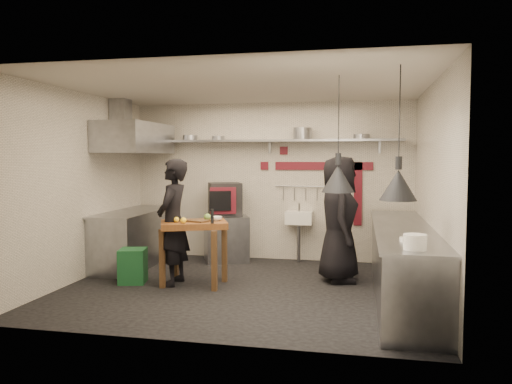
% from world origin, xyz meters
% --- Properties ---
extents(floor, '(5.00, 5.00, 0.00)m').
position_xyz_m(floor, '(0.00, 0.00, 0.00)').
color(floor, black).
rests_on(floor, ground).
extents(ceiling, '(5.00, 5.00, 0.00)m').
position_xyz_m(ceiling, '(0.00, 0.00, 2.80)').
color(ceiling, beige).
rests_on(ceiling, floor).
extents(wall_back, '(5.00, 0.04, 2.80)m').
position_xyz_m(wall_back, '(0.00, 2.10, 1.40)').
color(wall_back, beige).
rests_on(wall_back, floor).
extents(wall_front, '(5.00, 0.04, 2.80)m').
position_xyz_m(wall_front, '(0.00, -2.10, 1.40)').
color(wall_front, beige).
rests_on(wall_front, floor).
extents(wall_left, '(0.04, 4.20, 2.80)m').
position_xyz_m(wall_left, '(-2.50, 0.00, 1.40)').
color(wall_left, beige).
rests_on(wall_left, floor).
extents(wall_right, '(0.04, 4.20, 2.80)m').
position_xyz_m(wall_right, '(2.50, 0.00, 1.40)').
color(wall_right, beige).
rests_on(wall_right, floor).
extents(red_band_horiz, '(1.70, 0.02, 0.14)m').
position_xyz_m(red_band_horiz, '(0.95, 2.08, 1.68)').
color(red_band_horiz, maroon).
rests_on(red_band_horiz, wall_back).
extents(red_band_vert, '(0.14, 0.02, 1.10)m').
position_xyz_m(red_band_vert, '(1.55, 2.08, 1.20)').
color(red_band_vert, maroon).
rests_on(red_band_vert, wall_back).
extents(red_tile_a, '(0.14, 0.02, 0.14)m').
position_xyz_m(red_tile_a, '(0.25, 2.08, 1.95)').
color(red_tile_a, maroon).
rests_on(red_tile_a, wall_back).
extents(red_tile_b, '(0.14, 0.02, 0.14)m').
position_xyz_m(red_tile_b, '(-0.10, 2.08, 1.68)').
color(red_tile_b, maroon).
rests_on(red_tile_b, wall_back).
extents(back_shelf, '(4.60, 0.34, 0.04)m').
position_xyz_m(back_shelf, '(0.00, 1.92, 2.12)').
color(back_shelf, gray).
rests_on(back_shelf, wall_back).
extents(shelf_bracket_left, '(0.04, 0.06, 0.24)m').
position_xyz_m(shelf_bracket_left, '(-1.90, 2.07, 2.02)').
color(shelf_bracket_left, gray).
rests_on(shelf_bracket_left, wall_back).
extents(shelf_bracket_mid, '(0.04, 0.06, 0.24)m').
position_xyz_m(shelf_bracket_mid, '(0.00, 2.07, 2.02)').
color(shelf_bracket_mid, gray).
rests_on(shelf_bracket_mid, wall_back).
extents(shelf_bracket_right, '(0.04, 0.06, 0.24)m').
position_xyz_m(shelf_bracket_right, '(1.90, 2.07, 2.02)').
color(shelf_bracket_right, gray).
rests_on(shelf_bracket_right, wall_back).
extents(pan_far_left, '(0.30, 0.30, 0.09)m').
position_xyz_m(pan_far_left, '(-1.44, 1.92, 2.19)').
color(pan_far_left, gray).
rests_on(pan_far_left, back_shelf).
extents(pan_mid_left, '(0.30, 0.30, 0.07)m').
position_xyz_m(pan_mid_left, '(-0.91, 1.92, 2.18)').
color(pan_mid_left, gray).
rests_on(pan_mid_left, back_shelf).
extents(stock_pot, '(0.32, 0.32, 0.20)m').
position_xyz_m(stock_pot, '(0.60, 1.92, 2.24)').
color(stock_pot, gray).
rests_on(stock_pot, back_shelf).
extents(pan_right, '(0.35, 0.35, 0.08)m').
position_xyz_m(pan_right, '(1.59, 1.92, 2.18)').
color(pan_right, gray).
rests_on(pan_right, back_shelf).
extents(oven_stand, '(0.93, 0.89, 0.80)m').
position_xyz_m(oven_stand, '(-0.72, 1.75, 0.40)').
color(oven_stand, gray).
rests_on(oven_stand, floor).
extents(combi_oven, '(0.70, 0.68, 0.58)m').
position_xyz_m(combi_oven, '(-0.76, 1.81, 1.09)').
color(combi_oven, black).
rests_on(combi_oven, oven_stand).
extents(oven_door, '(0.42, 0.20, 0.46)m').
position_xyz_m(oven_door, '(-0.71, 1.50, 1.09)').
color(oven_door, maroon).
rests_on(oven_door, combi_oven).
extents(oven_glass, '(0.35, 0.16, 0.34)m').
position_xyz_m(oven_glass, '(-0.75, 1.45, 1.09)').
color(oven_glass, black).
rests_on(oven_glass, oven_door).
extents(hand_sink, '(0.46, 0.34, 0.22)m').
position_xyz_m(hand_sink, '(0.55, 1.92, 0.78)').
color(hand_sink, white).
rests_on(hand_sink, wall_back).
extents(sink_tap, '(0.03, 0.03, 0.14)m').
position_xyz_m(sink_tap, '(0.55, 1.92, 0.96)').
color(sink_tap, gray).
rests_on(sink_tap, hand_sink).
extents(sink_drain, '(0.06, 0.06, 0.66)m').
position_xyz_m(sink_drain, '(0.55, 1.88, 0.34)').
color(sink_drain, gray).
rests_on(sink_drain, floor).
extents(utensil_rail, '(0.90, 0.02, 0.02)m').
position_xyz_m(utensil_rail, '(0.55, 2.06, 1.32)').
color(utensil_rail, gray).
rests_on(utensil_rail, wall_back).
extents(counter_right, '(0.70, 3.80, 0.90)m').
position_xyz_m(counter_right, '(2.15, 0.00, 0.45)').
color(counter_right, gray).
rests_on(counter_right, floor).
extents(counter_right_top, '(0.76, 3.90, 0.03)m').
position_xyz_m(counter_right_top, '(2.15, 0.00, 0.92)').
color(counter_right_top, gray).
rests_on(counter_right_top, counter_right).
extents(plate_stack, '(0.23, 0.23, 0.15)m').
position_xyz_m(plate_stack, '(2.12, -1.67, 1.01)').
color(plate_stack, white).
rests_on(plate_stack, counter_right_top).
extents(small_bowl_right, '(0.20, 0.20, 0.05)m').
position_xyz_m(small_bowl_right, '(2.10, -1.17, 0.96)').
color(small_bowl_right, white).
rests_on(small_bowl_right, counter_right_top).
extents(counter_left, '(0.70, 1.90, 0.90)m').
position_xyz_m(counter_left, '(-2.15, 1.05, 0.45)').
color(counter_left, gray).
rests_on(counter_left, floor).
extents(counter_left_top, '(0.76, 2.00, 0.03)m').
position_xyz_m(counter_left_top, '(-2.15, 1.05, 0.92)').
color(counter_left_top, gray).
rests_on(counter_left_top, counter_left).
extents(extractor_hood, '(0.78, 1.60, 0.50)m').
position_xyz_m(extractor_hood, '(-2.10, 1.05, 2.15)').
color(extractor_hood, gray).
rests_on(extractor_hood, ceiling).
extents(hood_duct, '(0.28, 0.28, 0.50)m').
position_xyz_m(hood_duct, '(-2.35, 1.05, 2.55)').
color(hood_duct, gray).
rests_on(hood_duct, ceiling).
extents(green_bin, '(0.45, 0.45, 0.50)m').
position_xyz_m(green_bin, '(-1.65, -0.04, 0.25)').
color(green_bin, '#175228').
rests_on(green_bin, floor).
extents(prep_table, '(1.09, 0.94, 0.92)m').
position_xyz_m(prep_table, '(-0.73, 0.04, 0.46)').
color(prep_table, brown).
rests_on(prep_table, floor).
extents(cutting_board, '(0.37, 0.32, 0.02)m').
position_xyz_m(cutting_board, '(-0.66, 0.00, 0.93)').
color(cutting_board, '#52361F').
rests_on(cutting_board, prep_table).
extents(pepper_mill, '(0.05, 0.05, 0.20)m').
position_xyz_m(pepper_mill, '(-0.40, -0.14, 1.02)').
color(pepper_mill, black).
rests_on(pepper_mill, prep_table).
extents(lemon_a, '(0.09, 0.09, 0.08)m').
position_xyz_m(lemon_a, '(-0.93, -0.14, 0.96)').
color(lemon_a, yellow).
rests_on(lemon_a, prep_table).
extents(lemon_b, '(0.10, 0.10, 0.08)m').
position_xyz_m(lemon_b, '(-0.81, -0.19, 0.96)').
color(lemon_b, yellow).
rests_on(lemon_b, prep_table).
extents(veg_ball, '(0.13, 0.13, 0.10)m').
position_xyz_m(veg_ball, '(-0.57, 0.15, 0.97)').
color(veg_ball, '#67963E').
rests_on(veg_ball, prep_table).
extents(steel_tray, '(0.19, 0.15, 0.03)m').
position_xyz_m(steel_tray, '(-0.99, 0.11, 0.94)').
color(steel_tray, gray).
rests_on(steel_tray, prep_table).
extents(bowl, '(0.21, 0.21, 0.06)m').
position_xyz_m(bowl, '(-0.45, 0.18, 0.95)').
color(bowl, white).
rests_on(bowl, prep_table).
extents(heat_lamp_near, '(0.48, 0.48, 1.39)m').
position_xyz_m(heat_lamp_near, '(1.33, -0.67, 2.11)').
color(heat_lamp_near, black).
rests_on(heat_lamp_near, ceiling).
extents(heat_lamp_far, '(0.42, 0.42, 1.43)m').
position_xyz_m(heat_lamp_far, '(1.98, -1.23, 2.09)').
color(heat_lamp_far, black).
rests_on(heat_lamp_far, ceiling).
extents(chef_left, '(0.43, 0.66, 1.81)m').
position_xyz_m(chef_left, '(-1.03, 0.00, 0.91)').
color(chef_left, black).
rests_on(chef_left, floor).
extents(chef_right, '(0.71, 0.98, 1.85)m').
position_xyz_m(chef_right, '(1.29, 0.69, 0.92)').
color(chef_right, black).
rests_on(chef_right, floor).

